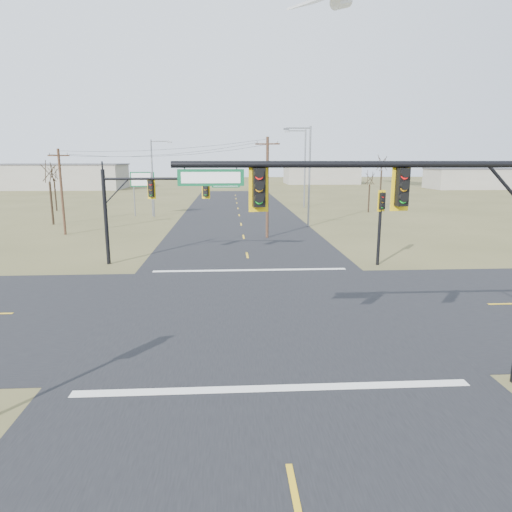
{
  "coord_description": "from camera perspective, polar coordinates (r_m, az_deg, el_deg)",
  "views": [
    {
      "loc": [
        -1.29,
        -20.05,
        6.78
      ],
      "look_at": [
        -0.02,
        1.0,
        2.3
      ],
      "focal_mm": 32.0,
      "sensor_mm": 36.0,
      "label": 1
    }
  ],
  "objects": [
    {
      "name": "bare_tree_b",
      "position": [
        66.79,
        -24.0,
        9.53
      ],
      "size": [
        2.77,
        2.77,
        6.37
      ],
      "rotation": [
        0.0,
        0.0,
        0.12
      ],
      "color": "black",
      "rests_on": "ground"
    },
    {
      "name": "bare_tree_d",
      "position": [
        69.58,
        15.47,
        11.18
      ],
      "size": [
        3.59,
        3.59,
        7.82
      ],
      "rotation": [
        0.0,
        0.0,
        0.24
      ],
      "color": "black",
      "rests_on": "ground"
    },
    {
      "name": "pedestal_signal_ne",
      "position": [
        30.29,
        15.36,
        5.34
      ],
      "size": [
        0.66,
        0.58,
        4.9
      ],
      "rotation": [
        0.0,
        0.0,
        0.33
      ],
      "color": "black",
      "rests_on": "ground"
    },
    {
      "name": "bare_tree_a",
      "position": [
        52.68,
        -24.5,
        9.63
      ],
      "size": [
        3.53,
        3.53,
        7.05
      ],
      "rotation": [
        0.0,
        0.0,
        0.26
      ],
      "color": "black",
      "rests_on": "ground"
    },
    {
      "name": "road_ns",
      "position": [
        21.2,
        0.23,
        -6.63
      ],
      "size": [
        14.0,
        160.0,
        0.02
      ],
      "primitive_type": "cube",
      "color": "black",
      "rests_on": "ground"
    },
    {
      "name": "utility_pole_near",
      "position": [
        39.78,
        1.42,
        8.74
      ],
      "size": [
        2.07,
        0.69,
        8.65
      ],
      "rotation": [
        0.0,
        0.0,
        -0.28
      ],
      "color": "#49301F",
      "rests_on": "ground"
    },
    {
      "name": "streetlight_c",
      "position": [
        55.84,
        -12.62,
        9.96
      ],
      "size": [
        2.52,
        0.3,
        9.04
      ],
      "rotation": [
        0.0,
        0.0,
        -0.15
      ],
      "color": "slate",
      "rests_on": "ground"
    },
    {
      "name": "mast_arm_near",
      "position": [
        13.65,
        18.88,
        5.01
      ],
      "size": [
        10.5,
        0.49,
        7.25
      ],
      "rotation": [
        0.0,
        0.0,
        0.17
      ],
      "color": "black",
      "rests_on": "ground"
    },
    {
      "name": "stop_bar_near",
      "position": [
        14.31,
        2.22,
        -16.18
      ],
      "size": [
        12.0,
        0.4,
        0.01
      ],
      "primitive_type": "cube",
      "color": "silver",
      "rests_on": "road_ns"
    },
    {
      "name": "warehouse_mid",
      "position": [
        132.74,
        8.12,
        10.03
      ],
      "size": [
        20.0,
        12.0,
        5.0
      ],
      "primitive_type": "cube",
      "color": "gray",
      "rests_on": "ground"
    },
    {
      "name": "warehouse_right",
      "position": [
        119.26,
        25.04,
        8.71
      ],
      "size": [
        18.0,
        10.0,
        4.5
      ],
      "primitive_type": "cube",
      "color": "gray",
      "rests_on": "ground"
    },
    {
      "name": "warehouse_left",
      "position": [
        116.73,
        -23.1,
        9.07
      ],
      "size": [
        28.0,
        14.0,
        5.5
      ],
      "primitive_type": "cube",
      "color": "gray",
      "rests_on": "ground"
    },
    {
      "name": "stop_bar_far",
      "position": [
        28.39,
        -0.74,
        -1.76
      ],
      "size": [
        12.0,
        0.4,
        0.01
      ],
      "primitive_type": "cube",
      "color": "silver",
      "rests_on": "road_ns"
    },
    {
      "name": "streetlight_b",
      "position": [
        66.07,
        5.93,
        11.35
      ],
      "size": [
        3.04,
        0.41,
        10.87
      ],
      "rotation": [
        0.0,
        0.0,
        -0.25
      ],
      "color": "slate",
      "rests_on": "ground"
    },
    {
      "name": "road_ew",
      "position": [
        21.2,
        0.23,
        -6.64
      ],
      "size": [
        160.0,
        14.0,
        0.02
      ],
      "primitive_type": "cube",
      "color": "black",
      "rests_on": "ground"
    },
    {
      "name": "bare_tree_c",
      "position": [
        61.33,
        14.06,
        9.5
      ],
      "size": [
        3.0,
        3.0,
        5.72
      ],
      "rotation": [
        0.0,
        0.0,
        -0.28
      ],
      "color": "black",
      "rests_on": "ground"
    },
    {
      "name": "mast_arm_far",
      "position": [
        30.39,
        -12.46,
        7.36
      ],
      "size": [
        8.82,
        0.55,
        6.16
      ],
      "rotation": [
        0.0,
        0.0,
        -0.3
      ],
      "color": "black",
      "rests_on": "ground"
    },
    {
      "name": "streetlight_a",
      "position": [
        46.87,
        6.43,
        10.5
      ],
      "size": [
        2.8,
        0.37,
        10.0
      ],
      "rotation": [
        0.0,
        0.0,
        0.22
      ],
      "color": "slate",
      "rests_on": "ground"
    },
    {
      "name": "utility_pole_far",
      "position": [
        45.1,
        -23.13,
        7.6
      ],
      "size": [
        1.89,
        0.22,
        7.71
      ],
      "rotation": [
        0.0,
        0.0,
        -0.01
      ],
      "color": "#49301F",
      "rests_on": "ground"
    },
    {
      "name": "highway_sign",
      "position": [
        57.13,
        -14.0,
        8.67
      ],
      "size": [
        2.82,
        0.4,
        5.31
      ],
      "rotation": [
        0.0,
        0.0,
        0.11
      ],
      "color": "slate",
      "rests_on": "ground"
    },
    {
      "name": "ground",
      "position": [
        21.2,
        0.23,
        -6.66
      ],
      "size": [
        320.0,
        320.0,
        0.0
      ],
      "primitive_type": "plane",
      "color": "brown",
      "rests_on": "ground"
    }
  ]
}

